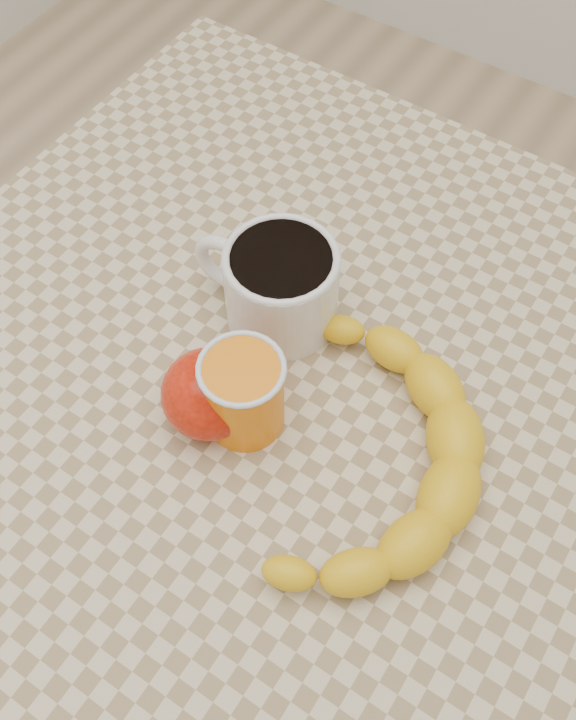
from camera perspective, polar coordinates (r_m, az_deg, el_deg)
The scene contains 6 objects.
ground at distance 1.46m, azimuth -0.00°, elevation -16.44°, with size 3.00×3.00×0.00m, color tan.
table at distance 0.84m, azimuth -0.00°, elevation -3.87°, with size 0.80×0.80×0.75m.
coffee_mug at distance 0.76m, azimuth -0.68°, elevation 5.47°, with size 0.16×0.12×0.09m.
orange_juice_glass at distance 0.70m, azimuth -3.18°, elevation -2.35°, with size 0.08×0.08×0.09m.
apple at distance 0.71m, azimuth -5.66°, elevation -2.42°, with size 0.10×0.10×0.08m.
banana at distance 0.70m, azimuth 6.03°, elevation -6.83°, with size 0.28×0.36×0.05m, color yellow, non-canonical shape.
Camera 1 is at (0.22, -0.33, 1.40)m, focal length 40.00 mm.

